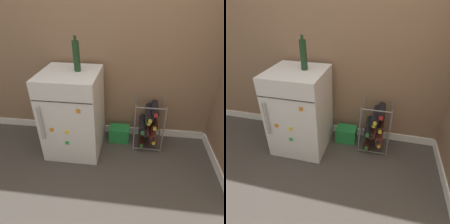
% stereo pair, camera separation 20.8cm
% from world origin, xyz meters
% --- Properties ---
extents(ground_plane, '(14.00, 14.00, 0.00)m').
position_xyz_m(ground_plane, '(0.00, 0.00, 0.00)').
color(ground_plane, '#423D38').
extents(wall_back, '(7.02, 0.07, 2.50)m').
position_xyz_m(wall_back, '(0.00, 0.59, 1.24)').
color(wall_back, '#84664C').
rests_on(wall_back, ground_plane).
extents(mini_fridge, '(0.56, 0.57, 0.88)m').
position_xyz_m(mini_fridge, '(-0.46, 0.24, 0.44)').
color(mini_fridge, silver).
rests_on(mini_fridge, ground_plane).
extents(wine_rack, '(0.31, 0.33, 0.56)m').
position_xyz_m(wine_rack, '(0.33, 0.37, 0.28)').
color(wine_rack, slate).
rests_on(wine_rack, ground_plane).
extents(soda_box, '(0.23, 0.16, 0.18)m').
position_xyz_m(soda_box, '(0.01, 0.41, 0.09)').
color(soda_box, '#1E7F38').
rests_on(soda_box, ground_plane).
extents(fridge_top_bottle, '(0.06, 0.06, 0.31)m').
position_xyz_m(fridge_top_bottle, '(-0.38, 0.28, 1.02)').
color(fridge_top_bottle, '#19381E').
rests_on(fridge_top_bottle, mini_fridge).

